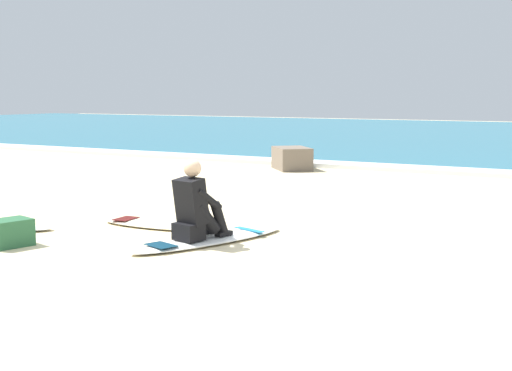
# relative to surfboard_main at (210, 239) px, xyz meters

# --- Properties ---
(ground_plane) EXTENTS (80.00, 80.00, 0.00)m
(ground_plane) POSITION_rel_surfboard_main_xyz_m (-0.12, -0.26, -0.04)
(ground_plane) COLOR beige
(breaking_foam) EXTENTS (80.00, 0.90, 0.11)m
(breaking_foam) POSITION_rel_surfboard_main_xyz_m (-0.12, 8.81, 0.02)
(breaking_foam) COLOR white
(breaking_foam) RESTS_ON ground
(surfboard_main) EXTENTS (1.16, 2.31, 0.08)m
(surfboard_main) POSITION_rel_surfboard_main_xyz_m (0.00, 0.00, 0.00)
(surfboard_main) COLOR white
(surfboard_main) RESTS_ON ground
(surfer_seated) EXTENTS (0.47, 0.75, 0.95)m
(surfer_seated) POSITION_rel_surfboard_main_xyz_m (-0.07, -0.19, 0.40)
(surfer_seated) COLOR black
(surfer_seated) RESTS_ON surfboard_main
(surfboard_spare_near) EXTENTS (1.80, 0.67, 0.08)m
(surfboard_spare_near) POSITION_rel_surfboard_main_xyz_m (-1.12, 0.48, 0.00)
(surfboard_spare_near) COLOR #EFE5C6
(surfboard_spare_near) RESTS_ON ground
(shoreline_rock) EXTENTS (1.27, 1.30, 0.52)m
(shoreline_rock) POSITION_rel_surfboard_main_xyz_m (-2.89, 7.78, 0.23)
(shoreline_rock) COLOR #756656
(shoreline_rock) RESTS_ON ground
(beach_bag) EXTENTS (0.46, 0.55, 0.32)m
(beach_bag) POSITION_rel_surfboard_main_xyz_m (-1.91, -1.36, 0.12)
(beach_bag) COLOR #285B38
(beach_bag) RESTS_ON ground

